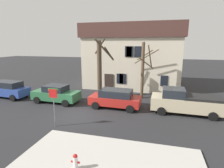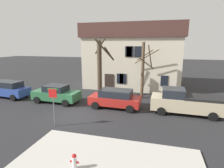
# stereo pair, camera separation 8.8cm
# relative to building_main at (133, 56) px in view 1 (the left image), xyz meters

# --- Properties ---
(ground_plane) EXTENTS (120.00, 120.00, 0.00)m
(ground_plane) POSITION_rel_building_main_xyz_m (-2.79, -11.43, -4.12)
(ground_plane) COLOR #262628
(building_main) EXTENTS (12.36, 7.13, 8.08)m
(building_main) POSITION_rel_building_main_xyz_m (0.00, 0.00, 0.00)
(building_main) COLOR beige
(building_main) RESTS_ON ground_plane
(tree_bare_near) EXTENTS (2.17, 2.53, 6.25)m
(tree_bare_near) POSITION_rel_building_main_xyz_m (-2.49, -6.22, -0.85)
(tree_bare_near) COLOR #4C3D2D
(tree_bare_near) RESTS_ON ground_plane
(tree_bare_mid) EXTENTS (2.63, 2.71, 5.85)m
(tree_bare_mid) POSITION_rel_building_main_xyz_m (1.90, -5.28, -0.97)
(tree_bare_mid) COLOR brown
(tree_bare_mid) RESTS_ON ground_plane
(car_blue_wagon) EXTENTS (4.84, 2.26, 1.77)m
(car_blue_wagon) POSITION_rel_building_main_xyz_m (-12.13, -8.77, -3.20)
(car_blue_wagon) COLOR #2D4799
(car_blue_wagon) RESTS_ON ground_plane
(car_green_sedan) EXTENTS (4.68, 2.25, 1.72)m
(car_green_sedan) POSITION_rel_building_main_xyz_m (-6.19, -8.92, -3.26)
(car_green_sedan) COLOR #2D6B42
(car_green_sedan) RESTS_ON ground_plane
(car_red_wagon) EXTENTS (4.60, 2.23, 1.68)m
(car_red_wagon) POSITION_rel_building_main_xyz_m (-0.19, -8.93, -3.24)
(car_red_wagon) COLOR #AD231E
(car_red_wagon) RESTS_ON ground_plane
(pickup_truck_beige) EXTENTS (5.58, 2.37, 2.07)m
(pickup_truck_beige) POSITION_rel_building_main_xyz_m (5.70, -8.81, -3.12)
(pickup_truck_beige) COLOR #C6B793
(pickup_truck_beige) RESTS_ON ground_plane
(fire_hydrant) EXTENTS (0.42, 0.22, 0.73)m
(fire_hydrant) POSITION_rel_building_main_xyz_m (0.03, -17.51, -3.62)
(fire_hydrant) COLOR silver
(fire_hydrant) RESTS_ON sidewalk_slab
(street_sign_pole) EXTENTS (0.76, 0.07, 2.74)m
(street_sign_pole) POSITION_rel_building_main_xyz_m (-3.37, -13.72, -2.19)
(street_sign_pole) COLOR slate
(street_sign_pole) RESTS_ON ground_plane
(bicycle_leaning) EXTENTS (1.68, 0.58, 1.03)m
(bicycle_leaning) POSITION_rel_building_main_xyz_m (-7.95, -6.06, -3.75)
(bicycle_leaning) COLOR black
(bicycle_leaning) RESTS_ON ground_plane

